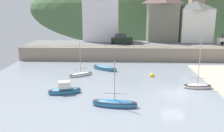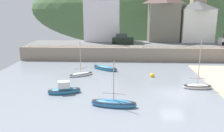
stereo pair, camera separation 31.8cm
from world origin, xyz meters
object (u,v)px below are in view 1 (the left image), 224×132
waterfront_building_right (195,21)px  sailboat_blue_trim (115,103)px  waterfront_building_centre (162,16)px  mooring_buoy (152,75)px  sailboat_nearest_shore (105,68)px  parked_car_near_slipway (122,40)px  sailboat_white_hull (81,74)px  motorboat_with_cabin (197,86)px  rowboat_small_beached (65,90)px  waterfront_building_left (101,11)px

waterfront_building_right → sailboat_blue_trim: 33.45m
waterfront_building_centre → mooring_buoy: size_ratio=15.98×
sailboat_blue_trim → mooring_buoy: size_ratio=7.49×
sailboat_nearest_shore → mooring_buoy: sailboat_nearest_shore is taller
sailboat_blue_trim → parked_car_near_slipway: bearing=95.0°
waterfront_building_right → mooring_buoy: 22.43m
sailboat_nearest_shore → sailboat_blue_trim: size_ratio=0.94×
waterfront_building_right → sailboat_white_hull: 28.53m
motorboat_with_cabin → parked_car_near_slipway: 20.91m
motorboat_with_cabin → mooring_buoy: motorboat_with_cabin is taller
rowboat_small_beached → parked_car_near_slipway: parked_car_near_slipway is taller
waterfront_building_right → motorboat_with_cabin: waterfront_building_right is taller
waterfront_building_right → sailboat_blue_trim: size_ratio=1.73×
sailboat_nearest_shore → mooring_buoy: 7.58m
waterfront_building_centre → waterfront_building_left: bearing=180.0°
sailboat_white_hull → motorboat_with_cabin: bearing=-51.0°
parked_car_near_slipway → mooring_buoy: (4.12, -14.10, -3.02)m
mooring_buoy → waterfront_building_right: bearing=59.8°
sailboat_blue_trim → motorboat_with_cabin: motorboat_with_cabin is taller
waterfront_building_centre → sailboat_white_hull: size_ratio=1.98×
sailboat_blue_trim → parked_car_near_slipway: size_ratio=1.12×
waterfront_building_right → motorboat_with_cabin: size_ratio=1.35×
waterfront_building_right → sailboat_nearest_shore: (-17.55, -15.15, -6.26)m
sailboat_blue_trim → parked_car_near_slipway: sailboat_blue_trim is taller
mooring_buoy → waterfront_building_left: bearing=114.5°
waterfront_building_centre → motorboat_with_cabin: 24.31m
sailboat_white_hull → mooring_buoy: 9.85m
sailboat_white_hull → sailboat_nearest_shore: (3.11, 3.50, 0.02)m
waterfront_building_left → waterfront_building_centre: (12.66, -0.00, -0.96)m
parked_car_near_slipway → waterfront_building_centre: bearing=31.9°
waterfront_building_left → motorboat_with_cabin: size_ratio=1.99×
waterfront_building_right → parked_car_near_slipway: bearing=-163.2°
waterfront_building_right → sailboat_nearest_shore: 24.01m
waterfront_building_left → parked_car_near_slipway: size_ratio=2.84×
parked_car_near_slipway → sailboat_blue_trim: bearing=-88.3°
waterfront_building_left → rowboat_small_beached: waterfront_building_left is taller
waterfront_building_left → sailboat_blue_trim: 30.22m
sailboat_white_hull → motorboat_with_cabin: 15.30m
sailboat_white_hull → sailboat_blue_trim: (4.97, -10.23, 0.05)m
waterfront_building_centre → mooring_buoy: (-4.19, -18.60, -7.31)m
mooring_buoy → sailboat_blue_trim: bearing=-115.4°
motorboat_with_cabin → mooring_buoy: size_ratio=9.59×
waterfront_building_left → mooring_buoy: bearing=-65.5°
mooring_buoy → rowboat_small_beached: bearing=-146.6°
waterfront_building_left → sailboat_white_hull: waterfront_building_left is taller
parked_car_near_slipway → motorboat_with_cabin: bearing=-61.1°
sailboat_blue_trim → parked_car_near_slipway: 24.56m
waterfront_building_centre → rowboat_small_beached: size_ratio=2.60×
waterfront_building_centre → sailboat_nearest_shore: waterfront_building_centre is taller
sailboat_white_hull → rowboat_small_beached: size_ratio=1.31×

